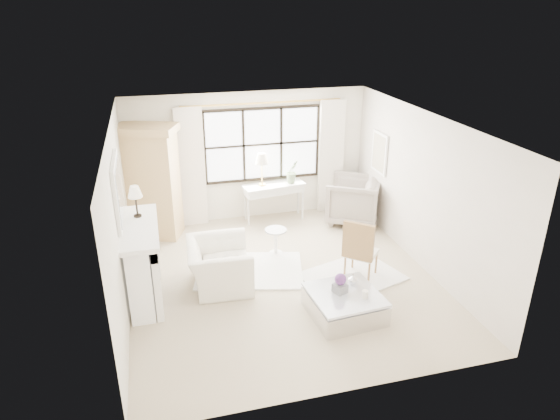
{
  "coord_description": "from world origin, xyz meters",
  "views": [
    {
      "loc": [
        -1.91,
        -7.1,
        4.41
      ],
      "look_at": [
        0.01,
        0.2,
        1.19
      ],
      "focal_mm": 32.0,
      "sensor_mm": 36.0,
      "label": 1
    }
  ],
  "objects_px": {
    "armoire": "(151,181)",
    "club_armchair": "(219,265)",
    "coffee_table": "(344,305)",
    "console_table": "(274,202)"
  },
  "relations": [
    {
      "from": "console_table",
      "to": "coffee_table",
      "type": "height_order",
      "value": "console_table"
    },
    {
      "from": "club_armchair",
      "to": "coffee_table",
      "type": "xyz_separation_m",
      "value": [
        1.68,
        -1.33,
        -0.19
      ]
    },
    {
      "from": "club_armchair",
      "to": "coffee_table",
      "type": "bearing_deg",
      "value": -125.29
    },
    {
      "from": "console_table",
      "to": "club_armchair",
      "type": "distance_m",
      "value": 2.82
    },
    {
      "from": "club_armchair",
      "to": "armoire",
      "type": "bearing_deg",
      "value": 26.42
    },
    {
      "from": "armoire",
      "to": "coffee_table",
      "type": "height_order",
      "value": "armoire"
    },
    {
      "from": "armoire",
      "to": "console_table",
      "type": "distance_m",
      "value": 2.6
    },
    {
      "from": "console_table",
      "to": "club_armchair",
      "type": "xyz_separation_m",
      "value": [
        -1.52,
        -2.37,
        -0.03
      ]
    },
    {
      "from": "armoire",
      "to": "club_armchair",
      "type": "bearing_deg",
      "value": -45.83
    },
    {
      "from": "console_table",
      "to": "club_armchair",
      "type": "bearing_deg",
      "value": -131.13
    }
  ]
}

